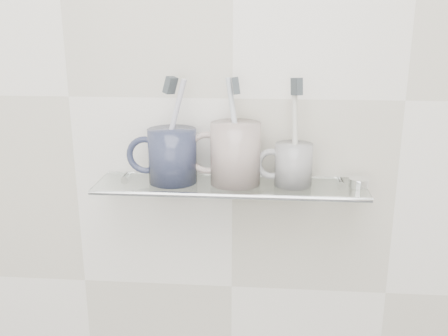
# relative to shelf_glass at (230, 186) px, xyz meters

# --- Properties ---
(wall_back) EXTENTS (2.50, 0.00, 2.50)m
(wall_back) POSITION_rel_shelf_glass_xyz_m (0.00, 0.06, 0.15)
(wall_back) COLOR silver
(wall_back) RESTS_ON ground
(shelf_glass) EXTENTS (0.50, 0.12, 0.01)m
(shelf_glass) POSITION_rel_shelf_glass_xyz_m (0.00, 0.00, 0.00)
(shelf_glass) COLOR silver
(shelf_glass) RESTS_ON wall_back
(shelf_rail) EXTENTS (0.50, 0.01, 0.01)m
(shelf_rail) POSITION_rel_shelf_glass_xyz_m (0.00, -0.06, 0.00)
(shelf_rail) COLOR silver
(shelf_rail) RESTS_ON shelf_glass
(bracket_left) EXTENTS (0.02, 0.03, 0.02)m
(bracket_left) POSITION_rel_shelf_glass_xyz_m (-0.21, 0.05, -0.01)
(bracket_left) COLOR silver
(bracket_left) RESTS_ON wall_back
(bracket_right) EXTENTS (0.02, 0.03, 0.02)m
(bracket_right) POSITION_rel_shelf_glass_xyz_m (0.21, 0.05, -0.01)
(bracket_right) COLOR silver
(bracket_right) RESTS_ON wall_back
(mug_left) EXTENTS (0.10, 0.10, 0.10)m
(mug_left) POSITION_rel_shelf_glass_xyz_m (-0.11, 0.00, 0.05)
(mug_left) COLOR #181B31
(mug_left) RESTS_ON shelf_glass
(mug_left_handle) EXTENTS (0.07, 0.01, 0.07)m
(mug_left_handle) POSITION_rel_shelf_glass_xyz_m (-0.16, 0.00, 0.05)
(mug_left_handle) COLOR #181B31
(mug_left_handle) RESTS_ON mug_left
(toothbrush_left) EXTENTS (0.07, 0.02, 0.19)m
(toothbrush_left) POSITION_rel_shelf_glass_xyz_m (-0.11, 0.00, 0.10)
(toothbrush_left) COLOR silver
(toothbrush_left) RESTS_ON mug_left
(bristles_left) EXTENTS (0.03, 0.03, 0.03)m
(bristles_left) POSITION_rel_shelf_glass_xyz_m (-0.11, 0.00, 0.19)
(bristles_left) COLOR #353C41
(bristles_left) RESTS_ON toothbrush_left
(mug_center) EXTENTS (0.12, 0.12, 0.11)m
(mug_center) POSITION_rel_shelf_glass_xyz_m (0.01, 0.00, 0.06)
(mug_center) COLOR silver
(mug_center) RESTS_ON shelf_glass
(mug_center_handle) EXTENTS (0.08, 0.01, 0.08)m
(mug_center_handle) POSITION_rel_shelf_glass_xyz_m (-0.04, 0.00, 0.06)
(mug_center_handle) COLOR silver
(mug_center_handle) RESTS_ON mug_center
(toothbrush_center) EXTENTS (0.04, 0.04, 0.19)m
(toothbrush_center) POSITION_rel_shelf_glass_xyz_m (0.01, 0.00, 0.10)
(toothbrush_center) COLOR silver
(toothbrush_center) RESTS_ON mug_center
(bristles_center) EXTENTS (0.02, 0.03, 0.03)m
(bristles_center) POSITION_rel_shelf_glass_xyz_m (0.01, 0.00, 0.19)
(bristles_center) COLOR #353C41
(bristles_center) RESTS_ON toothbrush_center
(mug_right) EXTENTS (0.08, 0.08, 0.08)m
(mug_right) POSITION_rel_shelf_glass_xyz_m (0.12, 0.00, 0.04)
(mug_right) COLOR silver
(mug_right) RESTS_ON shelf_glass
(mug_right_handle) EXTENTS (0.06, 0.01, 0.06)m
(mug_right_handle) POSITION_rel_shelf_glass_xyz_m (0.08, 0.00, 0.04)
(mug_right_handle) COLOR silver
(mug_right_handle) RESTS_ON mug_right
(toothbrush_right) EXTENTS (0.02, 0.03, 0.19)m
(toothbrush_right) POSITION_rel_shelf_glass_xyz_m (0.12, 0.00, 0.10)
(toothbrush_right) COLOR beige
(toothbrush_right) RESTS_ON mug_right
(bristles_right) EXTENTS (0.02, 0.03, 0.03)m
(bristles_right) POSITION_rel_shelf_glass_xyz_m (0.12, 0.00, 0.19)
(bristles_right) COLOR #353C41
(bristles_right) RESTS_ON toothbrush_right
(chrome_cap) EXTENTS (0.04, 0.04, 0.02)m
(chrome_cap) POSITION_rel_shelf_glass_xyz_m (0.24, 0.00, 0.01)
(chrome_cap) COLOR silver
(chrome_cap) RESTS_ON shelf_glass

